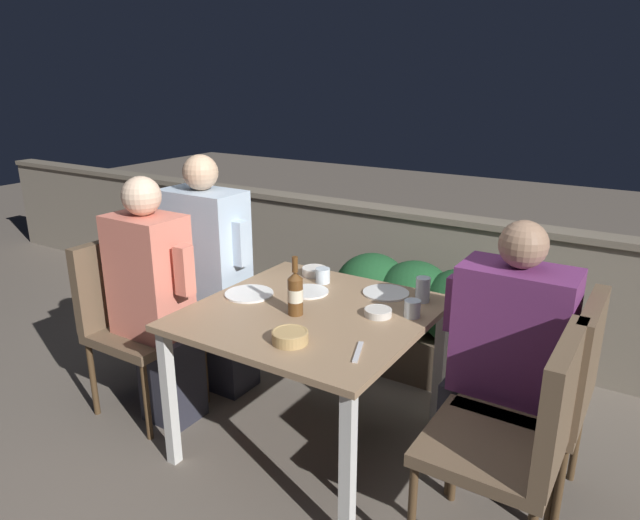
# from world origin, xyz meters

# --- Properties ---
(ground_plane) EXTENTS (16.00, 16.00, 0.00)m
(ground_plane) POSITION_xyz_m (0.00, 0.00, 0.00)
(ground_plane) COLOR #665B51
(parapet_wall) EXTENTS (9.00, 0.18, 0.88)m
(parapet_wall) POSITION_xyz_m (0.00, 1.39, 0.45)
(parapet_wall) COLOR gray
(parapet_wall) RESTS_ON ground_plane
(dining_table) EXTENTS (1.03, 1.03, 0.71)m
(dining_table) POSITION_xyz_m (0.00, 0.00, 0.63)
(dining_table) COLOR #937556
(dining_table) RESTS_ON ground_plane
(planter_hedge) EXTENTS (1.03, 0.47, 0.70)m
(planter_hedge) POSITION_xyz_m (0.12, 0.94, 0.39)
(planter_hedge) COLOR brown
(planter_hedge) RESTS_ON ground_plane
(chair_left_near) EXTENTS (0.47, 0.47, 0.92)m
(chair_left_near) POSITION_xyz_m (-1.01, -0.20, 0.55)
(chair_left_near) COLOR brown
(chair_left_near) RESTS_ON ground_plane
(person_coral_top) EXTENTS (0.47, 0.26, 1.28)m
(person_coral_top) POSITION_xyz_m (-0.80, -0.20, 0.65)
(person_coral_top) COLOR #282833
(person_coral_top) RESTS_ON ground_plane
(chair_left_far) EXTENTS (0.47, 0.47, 0.92)m
(chair_left_far) POSITION_xyz_m (-1.00, 0.20, 0.55)
(chair_left_far) COLOR brown
(chair_left_far) RESTS_ON ground_plane
(person_blue_shirt) EXTENTS (0.51, 0.26, 1.33)m
(person_blue_shirt) POSITION_xyz_m (-0.79, 0.20, 0.67)
(person_blue_shirt) COLOR #282833
(person_blue_shirt) RESTS_ON ground_plane
(chair_right_near) EXTENTS (0.47, 0.47, 0.92)m
(chair_right_near) POSITION_xyz_m (1.01, -0.20, 0.55)
(chair_right_near) COLOR brown
(chair_right_near) RESTS_ON ground_plane
(chair_right_far) EXTENTS (0.47, 0.47, 0.92)m
(chair_right_far) POSITION_xyz_m (1.03, 0.19, 0.55)
(chair_right_far) COLOR brown
(chair_right_far) RESTS_ON ground_plane
(person_purple_stripe) EXTENTS (0.51, 0.26, 1.20)m
(person_purple_stripe) POSITION_xyz_m (0.82, 0.19, 0.60)
(person_purple_stripe) COLOR #282833
(person_purple_stripe) RESTS_ON ground_plane
(beer_bottle) EXTENTS (0.07, 0.07, 0.27)m
(beer_bottle) POSITION_xyz_m (-0.03, -0.07, 0.81)
(beer_bottle) COLOR brown
(beer_bottle) RESTS_ON dining_table
(plate_0) EXTENTS (0.24, 0.24, 0.01)m
(plate_0) POSITION_xyz_m (-0.36, 0.00, 0.71)
(plate_0) COLOR white
(plate_0) RESTS_ON dining_table
(plate_1) EXTENTS (0.20, 0.20, 0.01)m
(plate_1) POSITION_xyz_m (-0.13, 0.18, 0.71)
(plate_1) COLOR white
(plate_1) RESTS_ON dining_table
(plate_2) EXTENTS (0.23, 0.23, 0.01)m
(plate_2) POSITION_xyz_m (0.20, 0.37, 0.71)
(plate_2) COLOR white
(plate_2) RESTS_ON dining_table
(bowl_0) EXTENTS (0.12, 0.12, 0.03)m
(bowl_0) POSITION_xyz_m (0.29, 0.11, 0.73)
(bowl_0) COLOR beige
(bowl_0) RESTS_ON dining_table
(bowl_1) EXTENTS (0.15, 0.15, 0.05)m
(bowl_1) POSITION_xyz_m (0.11, -0.32, 0.73)
(bowl_1) COLOR tan
(bowl_1) RESTS_ON dining_table
(bowl_2) EXTENTS (0.13, 0.13, 0.04)m
(bowl_2) POSITION_xyz_m (-0.25, 0.41, 0.73)
(bowl_2) COLOR silver
(bowl_2) RESTS_ON dining_table
(glass_cup_0) EXTENTS (0.07, 0.07, 0.12)m
(glass_cup_0) POSITION_xyz_m (0.39, 0.37, 0.77)
(glass_cup_0) COLOR silver
(glass_cup_0) RESTS_ON dining_table
(glass_cup_1) EXTENTS (0.07, 0.07, 0.08)m
(glass_cup_1) POSITION_xyz_m (0.42, 0.18, 0.75)
(glass_cup_1) COLOR silver
(glass_cup_1) RESTS_ON dining_table
(glass_cup_2) EXTENTS (0.08, 0.08, 0.08)m
(glass_cup_2) POSITION_xyz_m (-0.15, 0.34, 0.75)
(glass_cup_2) COLOR silver
(glass_cup_2) RESTS_ON dining_table
(fork_0) EXTENTS (0.08, 0.17, 0.01)m
(fork_0) POSITION_xyz_m (0.38, -0.25, 0.71)
(fork_0) COLOR silver
(fork_0) RESTS_ON dining_table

